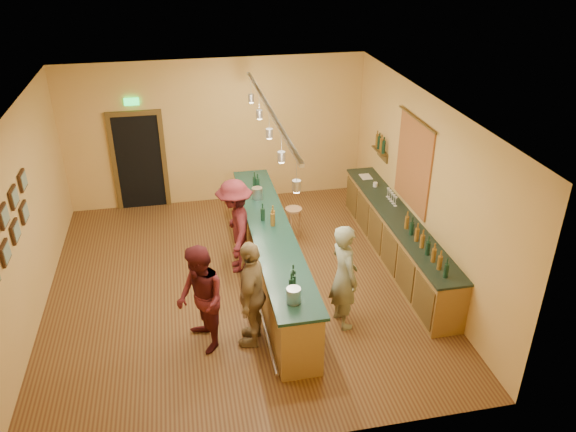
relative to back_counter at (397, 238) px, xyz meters
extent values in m
plane|color=#522C17|center=(-2.97, -0.18, -0.49)|extent=(7.00, 7.00, 0.00)
cube|color=silver|center=(-2.97, -0.18, 2.71)|extent=(6.50, 7.00, 0.02)
cube|color=gold|center=(-2.97, 3.32, 1.11)|extent=(6.50, 0.02, 3.20)
cube|color=gold|center=(-2.97, -3.68, 1.11)|extent=(6.50, 0.02, 3.20)
cube|color=gold|center=(-6.22, -0.18, 1.11)|extent=(0.02, 7.00, 3.20)
cube|color=gold|center=(0.28, -0.18, 1.11)|extent=(0.02, 7.00, 3.20)
cube|color=black|center=(-4.67, 3.30, 0.56)|extent=(0.95, 0.06, 2.10)
cube|color=#523B18|center=(-5.19, 3.28, 0.56)|extent=(0.10, 0.08, 2.10)
cube|color=#523B18|center=(-4.14, 3.28, 0.56)|extent=(0.10, 0.08, 2.10)
cube|color=#523B18|center=(-4.67, 3.28, 1.66)|extent=(1.15, 0.08, 0.10)
cube|color=#19E54C|center=(-4.67, 3.27, 1.91)|extent=(0.30, 0.04, 0.15)
cube|color=#98391E|center=(0.26, 0.22, 1.36)|extent=(0.03, 1.40, 1.60)
cube|color=#523B18|center=(0.19, 1.72, 1.06)|extent=(0.16, 0.55, 0.03)
cube|color=#523B18|center=(0.26, 1.72, 0.96)|extent=(0.03, 0.55, 0.18)
cube|color=brown|center=(0.00, 0.02, -0.04)|extent=(0.55, 4.50, 0.90)
cube|color=black|center=(0.00, 0.02, 0.43)|extent=(0.60, 4.55, 0.04)
cylinder|color=silver|center=(0.00, 1.32, 0.50)|extent=(0.09, 0.09, 0.09)
cube|color=silver|center=(-0.03, 1.82, 0.46)|extent=(0.22, 0.30, 0.01)
cube|color=brown|center=(-2.39, -0.18, 0.01)|extent=(0.60, 5.00, 1.00)
cube|color=#133229|center=(-2.39, -0.18, 0.54)|extent=(0.70, 5.10, 0.05)
cylinder|color=silver|center=(-2.75, -0.18, -0.34)|extent=(0.05, 5.00, 0.05)
cylinder|color=silver|center=(-2.44, -2.28, 0.67)|extent=(0.20, 0.20, 0.22)
cylinder|color=silver|center=(-2.44, 1.02, 0.67)|extent=(0.20, 0.20, 0.22)
cube|color=silver|center=(-2.39, -0.18, 2.65)|extent=(0.06, 4.60, 0.05)
cylinder|color=silver|center=(-2.39, -2.18, 2.46)|extent=(0.01, 0.01, 0.35)
cylinder|color=#A5A5AD|center=(-2.39, -2.18, 2.26)|extent=(0.11, 0.11, 0.14)
cylinder|color=#FFEABF|center=(-2.39, -2.18, 2.18)|extent=(0.08, 0.08, 0.02)
cylinder|color=silver|center=(-2.39, -1.18, 2.46)|extent=(0.01, 0.01, 0.35)
cylinder|color=#A5A5AD|center=(-2.39, -1.18, 2.26)|extent=(0.11, 0.11, 0.14)
cylinder|color=#FFEABF|center=(-2.39, -1.18, 2.18)|extent=(0.08, 0.08, 0.02)
cylinder|color=silver|center=(-2.39, -0.18, 2.46)|extent=(0.01, 0.01, 0.35)
cylinder|color=#A5A5AD|center=(-2.39, -0.18, 2.26)|extent=(0.11, 0.11, 0.14)
cylinder|color=#FFEABF|center=(-2.39, -0.18, 2.18)|extent=(0.08, 0.08, 0.02)
cylinder|color=silver|center=(-2.39, 0.82, 2.46)|extent=(0.01, 0.01, 0.35)
cylinder|color=#A5A5AD|center=(-2.39, 0.82, 2.26)|extent=(0.11, 0.11, 0.14)
cylinder|color=#FFEABF|center=(-2.39, 0.82, 2.18)|extent=(0.08, 0.08, 0.02)
cylinder|color=silver|center=(-2.39, 1.82, 2.46)|extent=(0.01, 0.01, 0.35)
cylinder|color=#A5A5AD|center=(-2.39, 1.82, 2.26)|extent=(0.11, 0.11, 0.14)
cylinder|color=#FFEABF|center=(-2.39, 1.82, 2.18)|extent=(0.08, 0.08, 0.02)
imported|color=gray|center=(-1.50, -1.56, 0.39)|extent=(0.53, 0.70, 1.75)
imported|color=#59191E|center=(-3.68, -1.69, 0.36)|extent=(0.84, 0.97, 1.69)
imported|color=#997A51|center=(-2.94, -1.71, 0.38)|extent=(0.73, 1.09, 1.72)
imported|color=#59191E|center=(-2.94, 0.34, 0.39)|extent=(0.70, 1.16, 1.75)
cylinder|color=#AD864E|center=(-1.70, 1.19, 0.17)|extent=(0.33, 0.33, 0.04)
cylinder|color=#AD864E|center=(-1.58, 1.19, -0.17)|extent=(0.04, 0.04, 0.64)
cylinder|color=#AD864E|center=(-1.77, 1.30, -0.17)|extent=(0.04, 0.04, 0.64)
cylinder|color=#AD864E|center=(-1.77, 1.08, -0.17)|extent=(0.04, 0.04, 0.64)
camera|label=1|loc=(-3.75, -8.39, 5.18)|focal=35.00mm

